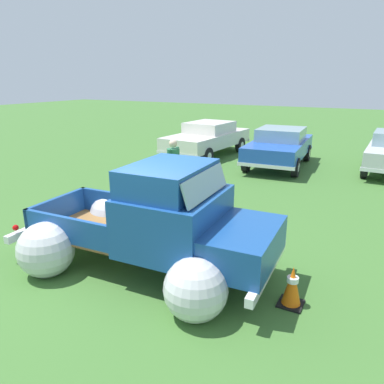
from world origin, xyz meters
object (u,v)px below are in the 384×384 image
object	(u,v)px
spectator_0	(173,166)
lane_cone_0	(292,286)
vintage_pickup_truck	(161,230)
show_car_0	(208,137)
show_car_1	(280,146)

from	to	relation	value
spectator_0	lane_cone_0	distance (m)	5.44
vintage_pickup_truck	spectator_0	size ratio (longest dim) A/B	2.83
vintage_pickup_truck	show_car_0	size ratio (longest dim) A/B	0.99
show_car_1	spectator_0	xyz separation A→B (m)	(-1.47, -5.35, 0.16)
show_car_0	show_car_1	distance (m)	3.32
vintage_pickup_truck	show_car_1	distance (m)	8.90
show_car_0	spectator_0	size ratio (longest dim) A/B	2.87
vintage_pickup_truck	show_car_1	world-z (taller)	vintage_pickup_truck
show_car_0	spectator_0	bearing A→B (deg)	21.49
vintage_pickup_truck	spectator_0	distance (m)	4.01
show_car_0	lane_cone_0	bearing A→B (deg)	36.71
show_car_0	show_car_1	xyz separation A→B (m)	(3.28, -0.52, -0.00)
show_car_1	lane_cone_0	size ratio (longest dim) A/B	7.05
lane_cone_0	vintage_pickup_truck	bearing A→B (deg)	-178.86
vintage_pickup_truck	spectator_0	bearing A→B (deg)	115.27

